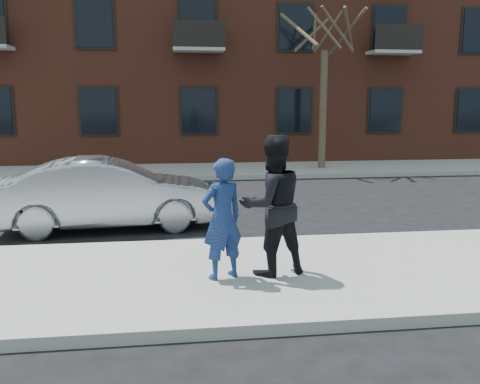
{
  "coord_description": "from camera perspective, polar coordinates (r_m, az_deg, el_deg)",
  "views": [
    {
      "loc": [
        -0.91,
        -7.08,
        2.52
      ],
      "look_at": [
        0.07,
        0.4,
        1.19
      ],
      "focal_mm": 38.0,
      "sensor_mm": 36.0,
      "label": 1
    }
  ],
  "objects": [
    {
      "name": "far_sidewalk",
      "position": [
        18.52,
        -4.59,
        2.39
      ],
      "size": [
        50.0,
        3.5,
        0.15
      ],
      "primitive_type": "cube",
      "color": "gray",
      "rests_on": "ground"
    },
    {
      "name": "man_peacoat",
      "position": [
        7.02,
        3.63,
        -1.51
      ],
      "size": [
        1.1,
        0.96,
        1.95
      ],
      "rotation": [
        0.0,
        0.0,
        3.4
      ],
      "color": "black",
      "rests_on": "near_sidewalk"
    },
    {
      "name": "street_tree",
      "position": [
        19.11,
        9.59,
        18.92
      ],
      "size": [
        3.6,
        3.6,
        6.8
      ],
      "color": "#372C20",
      "rests_on": "far_sidewalk"
    },
    {
      "name": "apartment_building",
      "position": [
        25.51,
        -0.89,
        18.21
      ],
      "size": [
        24.3,
        10.3,
        12.3
      ],
      "color": "brown",
      "rests_on": "ground"
    },
    {
      "name": "far_curb",
      "position": [
        16.74,
        -4.28,
        1.58
      ],
      "size": [
        50.0,
        0.1,
        0.15
      ],
      "primitive_type": "cube",
      "color": "#999691",
      "rests_on": "ground"
    },
    {
      "name": "near_curb",
      "position": [
        9.02,
        -1.41,
        -5.74
      ],
      "size": [
        50.0,
        0.1,
        0.15
      ],
      "primitive_type": "cube",
      "color": "#999691",
      "rests_on": "ground"
    },
    {
      "name": "near_sidewalk",
      "position": [
        7.31,
        0.11,
        -9.54
      ],
      "size": [
        50.0,
        3.5,
        0.15
      ],
      "primitive_type": "cube",
      "color": "gray",
      "rests_on": "ground"
    },
    {
      "name": "man_hoodie",
      "position": [
        6.84,
        -2.0,
        -3.05
      ],
      "size": [
        0.71,
        0.61,
        1.65
      ],
      "rotation": [
        0.0,
        0.0,
        3.57
      ],
      "color": "navy",
      "rests_on": "near_sidewalk"
    },
    {
      "name": "ground",
      "position": [
        7.57,
        -0.14,
        -9.44
      ],
      "size": [
        100.0,
        100.0,
        0.0
      ],
      "primitive_type": "plane",
      "color": "black",
      "rests_on": "ground"
    },
    {
      "name": "silver_sedan",
      "position": [
        10.52,
        -14.46,
        -0.2
      ],
      "size": [
        4.46,
        1.91,
        1.43
      ],
      "primitive_type": "imported",
      "rotation": [
        0.0,
        0.0,
        1.66
      ],
      "color": "#999BA3",
      "rests_on": "ground"
    }
  ]
}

